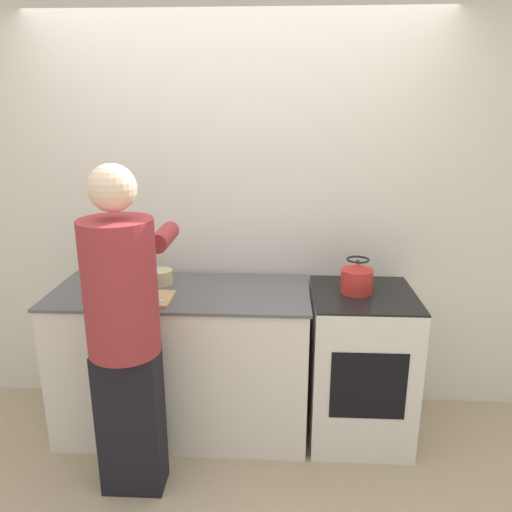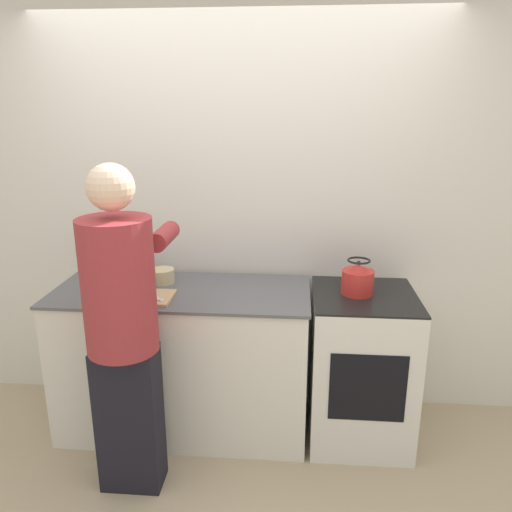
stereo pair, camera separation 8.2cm
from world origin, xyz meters
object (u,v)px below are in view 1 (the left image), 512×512
(person, at_px, (124,325))
(bowl_prep, at_px, (161,277))
(oven, at_px, (360,365))
(canister_jar, at_px, (126,269))
(cutting_board, at_px, (147,299))
(knife, at_px, (145,297))
(kettle, at_px, (357,278))

(person, relative_size, bowl_prep, 11.91)
(oven, relative_size, person, 0.54)
(person, bearing_deg, canister_jar, 105.93)
(cutting_board, distance_m, bowl_prep, 0.28)
(bowl_prep, bearing_deg, canister_jar, 173.11)
(oven, bearing_deg, knife, -172.80)
(knife, distance_m, canister_jar, 0.37)
(cutting_board, height_order, kettle, kettle)
(bowl_prep, bearing_deg, oven, -5.95)
(kettle, bearing_deg, cutting_board, -172.37)
(oven, relative_size, kettle, 4.46)
(oven, bearing_deg, kettle, 164.87)
(bowl_prep, bearing_deg, knife, -95.15)
(cutting_board, relative_size, knife, 1.21)
(person, bearing_deg, cutting_board, 88.29)
(bowl_prep, xyz_separation_m, canister_jar, (-0.22, 0.03, 0.04))
(bowl_prep, bearing_deg, cutting_board, -93.70)
(knife, bearing_deg, cutting_board, 77.07)
(knife, distance_m, kettle, 1.21)
(person, height_order, kettle, person)
(knife, bearing_deg, canister_jar, 146.54)
(oven, distance_m, kettle, 0.55)
(person, height_order, canister_jar, person)
(person, bearing_deg, knife, 89.48)
(cutting_board, relative_size, kettle, 1.39)
(oven, bearing_deg, bowl_prep, 174.05)
(oven, xyz_separation_m, cutting_board, (-1.23, -0.15, 0.46))
(oven, xyz_separation_m, kettle, (-0.05, 0.01, 0.55))
(person, bearing_deg, bowl_prep, 87.45)
(bowl_prep, bearing_deg, person, -92.55)
(cutting_board, height_order, knife, knife)
(cutting_board, xyz_separation_m, bowl_prep, (0.02, 0.27, 0.04))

